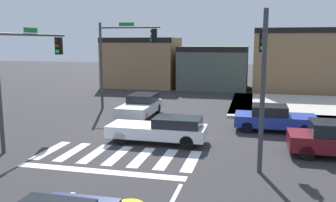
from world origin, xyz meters
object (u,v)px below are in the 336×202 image
object	(u,v)px
traffic_signal_southwest	(29,61)
traffic_signal_northwest	(123,50)
car_blue	(274,118)
traffic_signal_southeast	(263,62)
car_white	(162,129)
car_silver	(140,106)

from	to	relation	value
traffic_signal_southwest	traffic_signal_northwest	distance (m)	8.76
traffic_signal_southwest	car_blue	xyz separation A→B (m)	(11.84, 4.72, -3.25)
traffic_signal_southeast	traffic_signal_northwest	size ratio (longest dim) A/B	0.98
car_blue	traffic_signal_northwest	bearing A→B (deg)	159.16
traffic_signal_northwest	car_blue	size ratio (longest dim) A/B	1.43
traffic_signal_northwest	car_blue	world-z (taller)	traffic_signal_northwest
traffic_signal_northwest	car_blue	xyz separation A→B (m)	(10.20, -3.88, -3.58)
traffic_signal_southwest	traffic_signal_southeast	distance (m)	11.04
car_blue	car_white	bearing A→B (deg)	-145.04
car_silver	traffic_signal_southwest	bearing A→B (deg)	-28.34
traffic_signal_southwest	car_silver	bearing A→B (deg)	-28.34
car_blue	car_white	distance (m)	6.60
traffic_signal_northwest	car_white	size ratio (longest dim) A/B	1.29
traffic_signal_southwest	car_white	world-z (taller)	traffic_signal_southwest
traffic_signal_northwest	car_silver	size ratio (longest dim) A/B	1.42
car_silver	car_white	distance (m)	6.34
traffic_signal_northwest	car_blue	bearing A→B (deg)	-20.84
traffic_signal_southwest	traffic_signal_southeast	size ratio (longest dim) A/B	0.96
traffic_signal_southeast	car_white	world-z (taller)	traffic_signal_southeast
car_blue	car_silver	distance (m)	8.49
traffic_signal_southwest	car_blue	world-z (taller)	traffic_signal_southwest
traffic_signal_southeast	car_silver	world-z (taller)	traffic_signal_southeast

